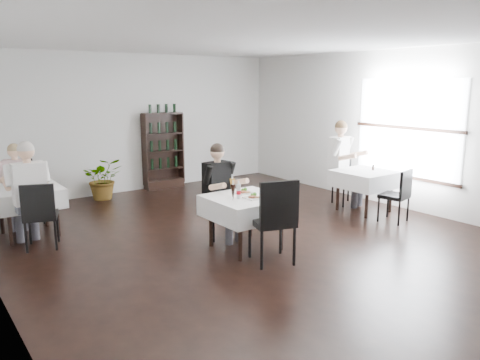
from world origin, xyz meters
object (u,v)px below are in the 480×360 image
wine_shelf (163,151)px  diner_main (221,184)px  main_table (246,207)px  potted_tree (103,179)px

wine_shelf → diner_main: size_ratio=1.18×
wine_shelf → diner_main: 3.86m
main_table → potted_tree: potted_tree is taller
potted_tree → diner_main: (0.55, -3.52, 0.42)m
diner_main → main_table: bearing=-85.2°
main_table → diner_main: bearing=94.8°
diner_main → wine_shelf: bearing=75.8°
main_table → potted_tree: (-0.60, 4.09, -0.19)m
wine_shelf → main_table: 4.41m
potted_tree → wine_shelf: bearing=8.4°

